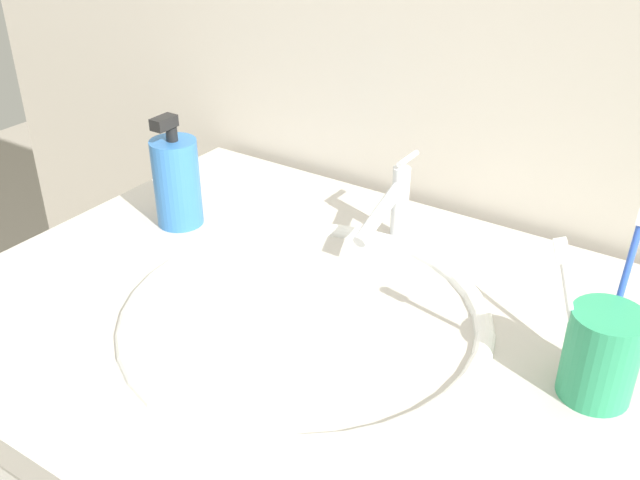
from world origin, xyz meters
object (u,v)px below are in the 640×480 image
Objects in this scene: faucet at (393,205)px; toothbrush_white at (570,306)px; toothbrush_cup at (601,355)px; toothbrush_blue at (624,281)px; soap_dispenser at (177,181)px.

toothbrush_white is (0.28, -0.17, 0.04)m from faucet.
faucet is at bearing 153.88° from toothbrush_cup.
toothbrush_blue reaches higher than soap_dispenser.
soap_dispenser is at bearing 174.80° from toothbrush_white.
soap_dispenser is at bearing -157.79° from faucet.
toothbrush_cup is at bearing -26.12° from faucet.
toothbrush_white reaches higher than faucet.
toothbrush_blue is at bearing 61.19° from toothbrush_white.
toothbrush_cup is 0.54× the size of toothbrush_blue.
toothbrush_blue is 0.61m from soap_dispenser.
toothbrush_cup is 0.61m from soap_dispenser.
toothbrush_cup is (0.32, -0.16, -0.01)m from faucet.
toothbrush_white is 0.57m from soap_dispenser.
toothbrush_blue is at bearing -18.52° from faucet.
faucet is 0.31m from soap_dispenser.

